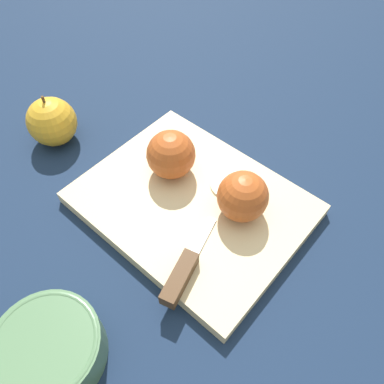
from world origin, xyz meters
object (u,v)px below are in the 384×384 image
Objects in this scene: apple_half_left at (171,155)px; knife at (181,275)px; apple_half_right at (243,197)px; apple_whole at (52,122)px; bowl at (49,349)px.

apple_half_left reaches higher than knife.
apple_half_right is (0.14, 0.03, -0.00)m from apple_half_left.
apple_half_left is 0.20m from knife.
apple_half_right is 0.77× the size of apple_whole.
bowl is (0.14, -0.29, -0.03)m from apple_half_left.
apple_whole is at bearing 122.85° from apple_half_left.
bowl is (0.36, -0.18, -0.02)m from apple_whole.
apple_half_left is at bearing 115.31° from bowl.
apple_half_left reaches higher than bowl.
apple_half_right is at bearing -13.49° from knife.
apple_half_right is at bearing -70.57° from apple_half_left.
apple_half_left is at bearing -126.59° from apple_half_right.
apple_whole is 0.40m from bowl.
apple_half_left is 0.25m from apple_whole.
knife is at bearing -37.65° from apple_half_right.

